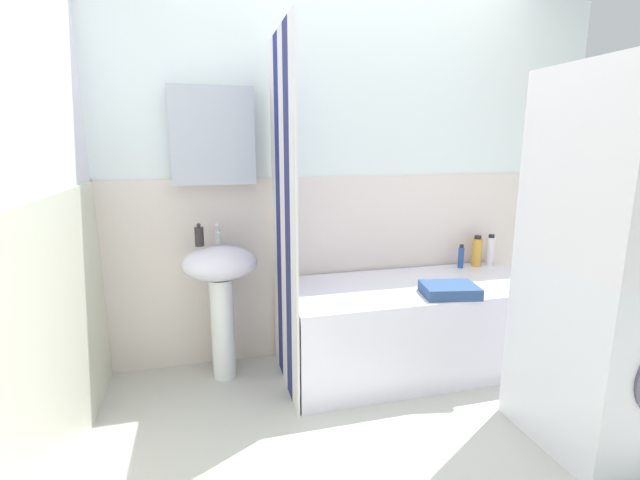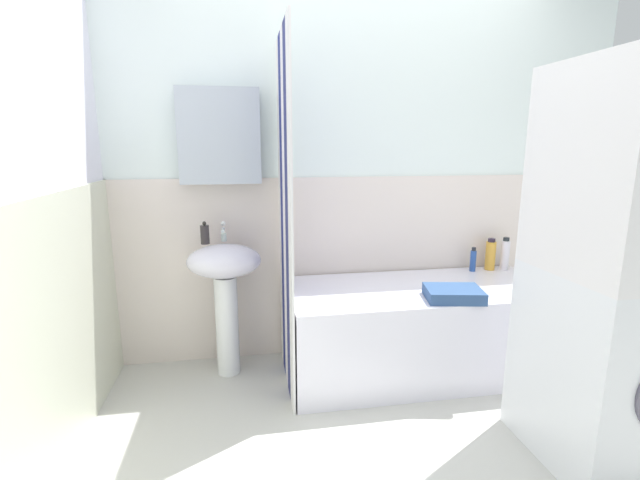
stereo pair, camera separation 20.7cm
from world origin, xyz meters
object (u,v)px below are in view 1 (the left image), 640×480
object	(u,v)px
bathtub	(414,325)
washer_dryer_stack	(615,266)
sink	(221,283)
lotion_bottle	(461,257)
towel_folded	(450,290)
soap_dispenser	(199,236)
body_wash_bottle	(490,251)
shampoo_bottle	(477,252)

from	to	relation	value
bathtub	washer_dryer_stack	world-z (taller)	washer_dryer_stack
sink	washer_dryer_stack	world-z (taller)	washer_dryer_stack
lotion_bottle	towel_folded	world-z (taller)	lotion_bottle
soap_dispenser	body_wash_bottle	size ratio (longest dim) A/B	0.60
sink	shampoo_bottle	world-z (taller)	sink
washer_dryer_stack	sink	bearing A→B (deg)	148.40
soap_dispenser	washer_dryer_stack	distance (m)	2.12
shampoo_bottle	washer_dryer_stack	distance (m)	1.19
bathtub	lotion_bottle	world-z (taller)	lotion_bottle
body_wash_bottle	towel_folded	bearing A→B (deg)	-140.80
bathtub	body_wash_bottle	xyz separation A→B (m)	(0.72, 0.27, 0.38)
soap_dispenser	bathtub	xyz separation A→B (m)	(1.29, -0.21, -0.61)
sink	towel_folded	size ratio (longest dim) A/B	2.68
sink	washer_dryer_stack	size ratio (longest dim) A/B	0.47
soap_dispenser	shampoo_bottle	bearing A→B (deg)	2.11
bathtub	towel_folded	xyz separation A→B (m)	(0.09, -0.25, 0.31)
bathtub	washer_dryer_stack	xyz separation A→B (m)	(0.53, -0.88, 0.59)
soap_dispenser	shampoo_bottle	size ratio (longest dim) A/B	0.62
sink	soap_dispenser	bearing A→B (deg)	158.58
body_wash_bottle	towel_folded	size ratio (longest dim) A/B	0.74
lotion_bottle	shampoo_bottle	bearing A→B (deg)	6.17
soap_dispenser	towel_folded	bearing A→B (deg)	-18.45
body_wash_bottle	shampoo_bottle	bearing A→B (deg)	171.01
shampoo_bottle	towel_folded	bearing A→B (deg)	-135.03
bathtub	washer_dryer_stack	distance (m)	1.18
soap_dispenser	towel_folded	world-z (taller)	soap_dispenser
lotion_bottle	towel_folded	xyz separation A→B (m)	(-0.40, -0.52, -0.05)
shampoo_bottle	towel_folded	xyz separation A→B (m)	(-0.53, -0.53, -0.07)
shampoo_bottle	lotion_bottle	xyz separation A→B (m)	(-0.14, -0.01, -0.03)
bathtub	towel_folded	world-z (taller)	towel_folded
bathtub	shampoo_bottle	world-z (taller)	shampoo_bottle
body_wash_bottle	shampoo_bottle	size ratio (longest dim) A/B	1.03
soap_dispenser	body_wash_bottle	distance (m)	2.02
soap_dispenser	shampoo_bottle	distance (m)	1.93
body_wash_bottle	sink	bearing A→B (deg)	-177.09
soap_dispenser	towel_folded	size ratio (longest dim) A/B	0.44
shampoo_bottle	sink	bearing A→B (deg)	-176.43
body_wash_bottle	lotion_bottle	distance (m)	0.24
soap_dispenser	body_wash_bottle	world-z (taller)	soap_dispenser
shampoo_bottle	lotion_bottle	bearing A→B (deg)	-173.83
soap_dispenser	body_wash_bottle	bearing A→B (deg)	1.55
washer_dryer_stack	body_wash_bottle	bearing A→B (deg)	80.54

